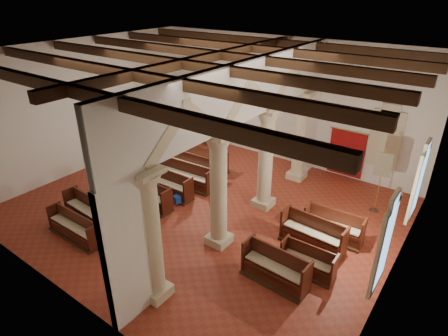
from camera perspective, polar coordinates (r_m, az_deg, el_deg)
floor at (r=15.13m, az=-2.86°, el=-6.03°), size 14.00×14.00×0.00m
ceiling at (r=12.97m, az=-3.47°, el=17.02°), size 14.00×14.00×0.00m
wall_back at (r=18.56m, az=8.75°, el=10.07°), size 14.00×0.02×6.00m
wall_front at (r=10.33m, az=-24.60°, el=-5.75°), size 14.00×0.02×6.00m
wall_left at (r=18.77m, az=-20.22°, el=8.95°), size 0.02×12.00×6.00m
wall_right at (r=11.17m, az=26.14°, el=-3.66°), size 0.02×12.00×6.00m
ceiling_beams at (r=13.00m, az=-3.45°, el=16.24°), size 13.80×11.80×0.30m
arcade at (r=12.58m, az=3.23°, el=5.21°), size 0.90×11.90×6.00m
window_right_a at (r=10.30m, az=23.37°, el=-10.97°), size 0.03×1.00×2.20m
window_right_b at (r=13.76m, az=27.58°, el=-2.22°), size 0.03×1.00×2.20m
window_back at (r=17.21m, az=23.38°, el=4.07°), size 1.00×0.03×2.20m
pipe_organ at (r=21.00m, az=-3.17°, el=7.58°), size 2.10×0.85×4.40m
lectern at (r=20.93m, az=-1.80°, el=5.00°), size 0.49×0.50×1.21m
dossal_curtain at (r=17.86m, az=18.16°, el=2.12°), size 1.80×0.07×2.17m
processional_banner at (r=15.68m, az=22.38°, el=-3.39°), size 0.61×0.78×2.68m
hymnal_box_a at (r=13.13m, az=-14.49°, el=-11.33°), size 0.29×0.24×0.28m
hymnal_box_b at (r=13.59m, az=-12.46°, el=-9.43°), size 0.40×0.34×0.36m
hymnal_box_c at (r=15.29m, az=-7.21°, el=-4.75°), size 0.36×0.33×0.30m
tube_heater_a at (r=14.30m, az=-20.69°, el=-9.28°), size 0.86×0.12×0.09m
tube_heater_b at (r=13.93m, az=-16.58°, el=-9.62°), size 0.97×0.17×0.10m
nave_pew_0 at (r=14.28m, az=-21.80°, el=-8.78°), size 2.39×0.64×0.95m
nave_pew_1 at (r=14.60m, az=-19.10°, el=-7.27°), size 3.17×0.93×1.09m
nave_pew_2 at (r=14.98m, az=-14.51°, el=-5.84°), size 2.70×0.70×0.98m
nave_pew_3 at (r=15.61m, az=-12.56°, el=-4.10°), size 3.01×0.71×1.05m
nave_pew_4 at (r=16.20m, az=-9.39°, el=-2.61°), size 3.01×0.75×1.06m
nave_pew_5 at (r=16.74m, az=-6.51°, el=-1.41°), size 3.22×0.92×1.07m
nave_pew_6 at (r=17.46m, az=-4.75°, el=-0.17°), size 2.86×0.80×1.01m
nave_pew_7 at (r=18.19m, az=-4.11°, el=1.07°), size 3.27×0.83×1.09m
aisle_pew_0 at (r=11.64m, az=7.78°, el=-15.38°), size 2.11×0.84×1.12m
aisle_pew_1 at (r=12.15m, az=12.62°, el=-14.13°), size 1.71×0.66×0.95m
aisle_pew_2 at (r=13.18m, az=13.30°, el=-10.26°), size 2.24×0.86×1.13m
aisle_pew_3 at (r=13.75m, az=16.28°, el=-9.02°), size 2.07×0.85×1.09m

